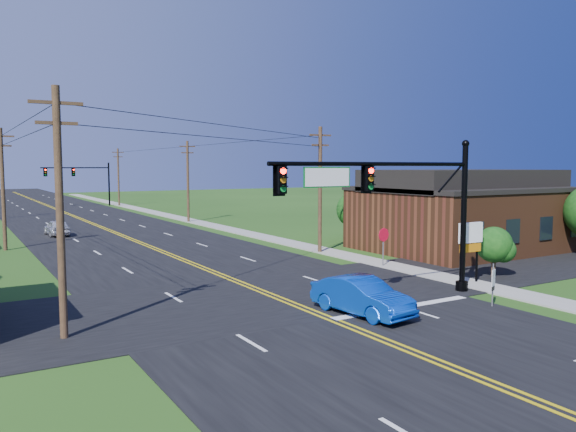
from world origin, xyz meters
TOP-DOWN VIEW (x-y plane):
  - ground at (0.00, 0.00)m, footprint 260.00×260.00m
  - road_main at (0.00, 50.00)m, footprint 16.00×220.00m
  - road_cross at (0.00, 12.00)m, footprint 70.00×10.00m
  - sidewalk at (10.50, 40.00)m, footprint 2.00×160.00m
  - signal_mast_main at (4.34, 8.00)m, footprint 11.30×0.60m
  - signal_mast_far at (4.44, 80.00)m, footprint 10.98×0.60m
  - brick_building at (20.00, 18.00)m, footprint 14.20×11.20m
  - utility_pole_left_a at (-9.50, 10.00)m, footprint 1.80×0.28m
  - utility_pole_left_b at (-9.50, 35.00)m, footprint 1.80×0.28m
  - utility_pole_right_a at (9.80, 22.00)m, footprint 1.80×0.28m
  - utility_pole_right_b at (9.80, 48.00)m, footprint 1.80×0.28m
  - utility_pole_right_c at (9.80, 78.00)m, footprint 1.80×0.28m
  - tree_right_back at (16.00, 26.00)m, footprint 3.00×3.00m
  - shrub_corner at (13.00, 9.50)m, footprint 2.00×2.00m
  - blue_car at (1.69, 7.00)m, footprint 2.24×4.91m
  - distant_car at (-4.80, 42.27)m, footprint 1.86×4.27m
  - route_sign at (7.50, 5.09)m, footprint 0.45×0.22m
  - stop_sign at (9.95, 15.26)m, footprint 0.87×0.13m
  - pylon_sign at (10.50, 9.00)m, footprint 1.59×0.23m

SIDE VIEW (x-z plane):
  - ground at x=0.00m, z-range 0.00..0.00m
  - road_main at x=0.00m, z-range 0.00..0.04m
  - road_cross at x=0.00m, z-range 0.00..0.04m
  - sidewalk at x=10.50m, z-range 0.00..0.08m
  - distant_car at x=-4.80m, z-range 0.00..1.43m
  - blue_car at x=1.69m, z-range 0.00..1.56m
  - route_sign at x=7.50m, z-range 0.16..2.10m
  - stop_sign at x=9.95m, z-range 0.54..2.97m
  - shrub_corner at x=13.00m, z-range 0.42..3.28m
  - brick_building at x=20.00m, z-range 0.00..4.70m
  - pylon_sign at x=10.50m, z-range 0.75..4.01m
  - tree_right_back at x=16.00m, z-range 0.55..4.65m
  - signal_mast_far at x=4.44m, z-range 0.81..8.29m
  - utility_pole_left_a at x=-9.50m, z-range 0.22..9.22m
  - utility_pole_left_b at x=-9.50m, z-range 0.22..9.22m
  - utility_pole_right_a at x=9.80m, z-range 0.22..9.22m
  - utility_pole_right_b at x=9.80m, z-range 0.22..9.22m
  - utility_pole_right_c at x=9.80m, z-range 0.22..9.22m
  - signal_mast_main at x=4.34m, z-range 1.01..8.49m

